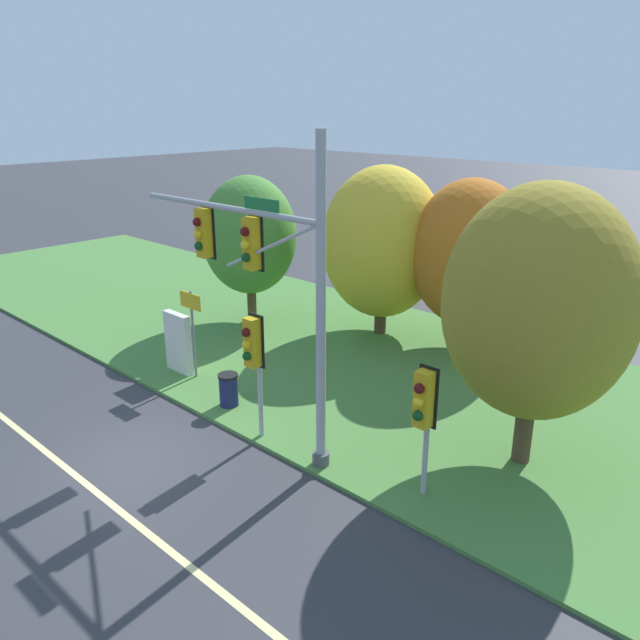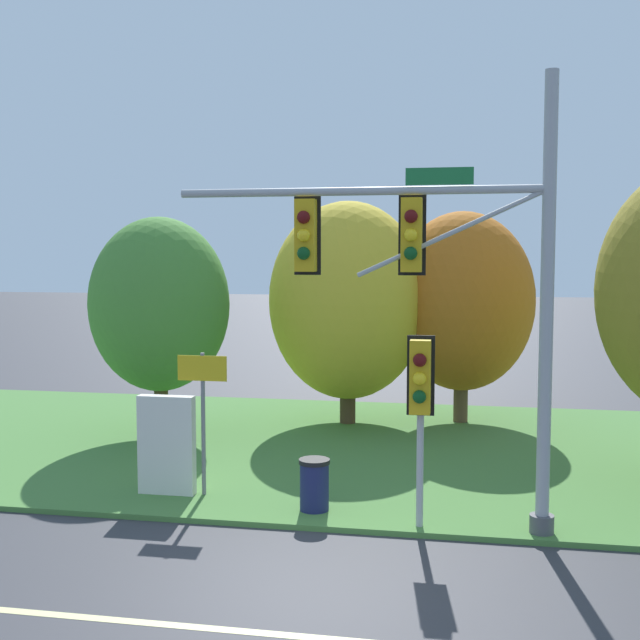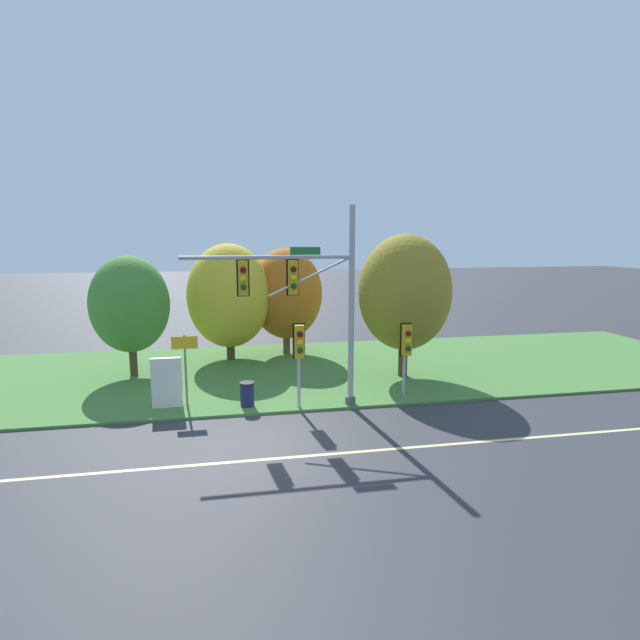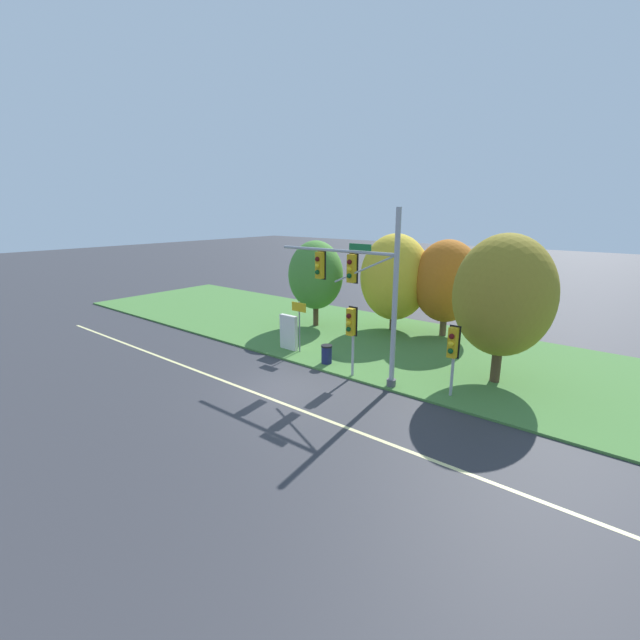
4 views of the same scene
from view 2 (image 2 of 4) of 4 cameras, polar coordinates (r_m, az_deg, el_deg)
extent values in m
plane|color=#333338|center=(11.72, -1.75, -18.90)|extent=(160.00, 160.00, 0.00)
cube|color=beige|center=(10.66, -3.22, -21.41)|extent=(36.00, 0.16, 0.01)
cube|color=#477A38|center=(19.44, 3.50, -9.11)|extent=(48.00, 11.50, 0.10)
cylinder|color=#9EA0A5|center=(13.44, 15.83, 0.94)|extent=(0.22, 0.22, 7.50)
cylinder|color=#4C4C51|center=(14.13, 15.49, -13.79)|extent=(0.40, 0.40, 0.30)
cylinder|color=#9EA0A5|center=(13.52, 2.73, 9.13)|extent=(6.16, 0.14, 0.14)
cylinder|color=#9EA0A5|center=(13.36, 9.31, 6.12)|extent=(3.11, 0.08, 1.47)
cube|color=gold|center=(13.39, 6.53, 6.02)|extent=(0.34, 0.28, 1.22)
cube|color=black|center=(13.55, 6.58, 6.01)|extent=(0.46, 0.04, 1.34)
sphere|color=#4C0C0C|center=(13.22, 6.49, 7.34)|extent=(0.22, 0.22, 0.22)
sphere|color=yellow|center=(13.21, 6.47, 6.04)|extent=(0.22, 0.22, 0.22)
sphere|color=#0C4219|center=(13.21, 6.46, 4.74)|extent=(0.22, 0.22, 0.22)
cube|color=gold|center=(13.64, -1.02, 6.03)|extent=(0.34, 0.28, 1.22)
cube|color=black|center=(13.79, -0.89, 6.01)|extent=(0.46, 0.04, 1.34)
sphere|color=#4C0C0C|center=(13.47, -1.18, 7.32)|extent=(0.22, 0.22, 0.22)
sphere|color=yellow|center=(13.46, -1.18, 6.04)|extent=(0.22, 0.22, 0.22)
sphere|color=#0C4219|center=(13.46, -1.18, 4.77)|extent=(0.22, 0.22, 0.22)
cube|color=#196B33|center=(13.37, 8.49, 10.08)|extent=(1.10, 0.04, 0.28)
cylinder|color=#9EA0A5|center=(13.68, 7.15, -8.10)|extent=(0.12, 0.12, 3.14)
cube|color=gold|center=(13.29, 7.14, -4.03)|extent=(0.34, 0.28, 1.22)
cube|color=black|center=(13.45, 7.18, -3.93)|extent=(0.46, 0.04, 1.34)
sphere|color=#4C0C0C|center=(13.07, 7.11, -2.85)|extent=(0.22, 0.22, 0.22)
sphere|color=yellow|center=(13.11, 7.09, -4.15)|extent=(0.22, 0.22, 0.22)
sphere|color=#0C4219|center=(13.16, 7.08, -5.44)|extent=(0.22, 0.22, 0.22)
cylinder|color=slate|center=(15.53, -8.30, -7.33)|extent=(0.08, 0.08, 2.73)
cube|color=gold|center=(15.32, -8.38, -3.41)|extent=(0.96, 0.03, 0.48)
cylinder|color=#4C3823|center=(20.82, -11.24, -4.81)|extent=(0.35, 0.35, 2.36)
ellipsoid|color=#478433|center=(20.58, -11.34, 1.10)|extent=(3.52, 3.52, 4.39)
cylinder|color=#4C3823|center=(21.88, 1.99, -4.51)|extent=(0.43, 0.43, 2.17)
ellipsoid|color=gold|center=(21.63, 2.00, 1.41)|extent=(4.27, 4.27, 5.34)
cylinder|color=brown|center=(22.34, 9.99, -4.30)|extent=(0.39, 0.39, 2.25)
ellipsoid|color=#B76019|center=(22.11, 10.07, 1.33)|extent=(3.89, 3.89, 4.87)
cube|color=silver|center=(15.79, -10.85, -8.71)|extent=(1.10, 0.24, 1.90)
cube|color=#4C4C51|center=(16.17, -12.15, -11.72)|extent=(0.10, 0.20, 0.10)
cube|color=#4C4C51|center=(15.89, -9.43, -11.97)|extent=(0.10, 0.20, 0.10)
cylinder|color=#191E4C|center=(14.69, -0.40, -11.77)|extent=(0.52, 0.52, 0.85)
cylinder|color=black|center=(14.56, -0.41, -10.02)|extent=(0.56, 0.56, 0.08)
camera|label=1|loc=(11.15, 79.43, 18.46)|focal=35.00mm
camera|label=3|loc=(5.90, -134.22, 14.56)|focal=28.00mm
camera|label=4|loc=(10.23, 113.34, 14.06)|focal=24.00mm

